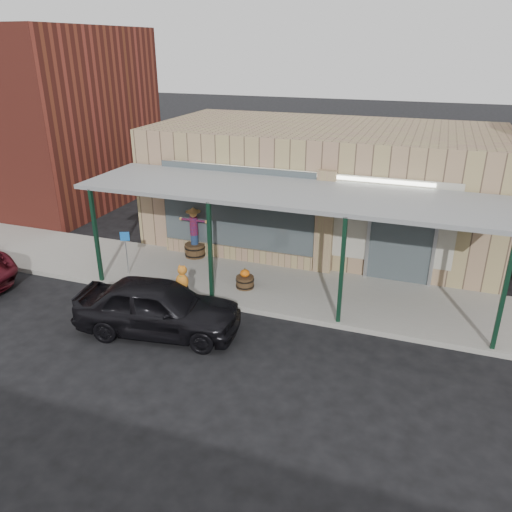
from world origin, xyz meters
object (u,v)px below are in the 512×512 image
(barrel_scarecrow, at_px, (195,240))
(handicap_sign, at_px, (126,247))
(barrel_pumpkin, at_px, (245,281))
(parked_sedan, at_px, (158,307))

(barrel_scarecrow, bearing_deg, handicap_sign, -120.74)
(barrel_scarecrow, xyz_separation_m, handicap_sign, (-1.37, -1.95, 0.30))
(barrel_scarecrow, distance_m, barrel_pumpkin, 2.96)
(handicap_sign, xyz_separation_m, parked_sedan, (2.55, -2.49, -0.33))
(barrel_pumpkin, bearing_deg, barrel_scarecrow, 146.11)
(handicap_sign, bearing_deg, parked_sedan, -65.87)
(handicap_sign, distance_m, parked_sedan, 3.58)
(barrel_scarecrow, bearing_deg, barrel_pumpkin, -29.47)
(barrel_scarecrow, relative_size, handicap_sign, 1.25)
(parked_sedan, bearing_deg, barrel_pumpkin, -32.79)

